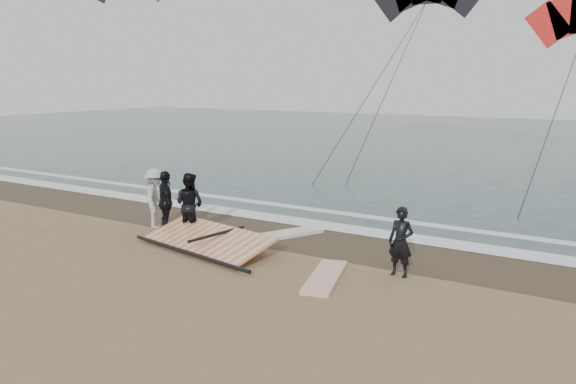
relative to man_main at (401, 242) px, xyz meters
name	(u,v)px	position (x,y,z in m)	size (l,w,h in m)	color
ground	(257,300)	(-1.96, -2.85, -0.80)	(120.00, 120.00, 0.00)	#8C704C
sea	(522,143)	(-1.96, 30.15, -0.79)	(120.00, 54.00, 0.02)	#233838
wet_sand	(351,245)	(-1.96, 1.65, -0.79)	(120.00, 2.80, 0.01)	#4C3D2B
foam_near	(371,232)	(-1.96, 3.05, -0.77)	(120.00, 0.90, 0.01)	white
foam_far	(392,220)	(-1.96, 4.75, -0.77)	(120.00, 0.45, 0.01)	white
man_main	(401,242)	(0.00, 0.00, 0.00)	(0.58, 0.38, 1.60)	black
board_white	(325,277)	(-1.36, -1.03, -0.76)	(0.62, 2.21, 0.09)	white
board_cream	(283,235)	(-3.97, 1.43, -0.75)	(0.64, 2.40, 0.10)	silver
trio_cluster	(169,201)	(-7.08, 0.18, 0.11)	(2.48, 1.46, 1.82)	black
sail_rig	(210,240)	(-5.08, -0.48, -0.61)	(4.31, 2.36, 0.50)	black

